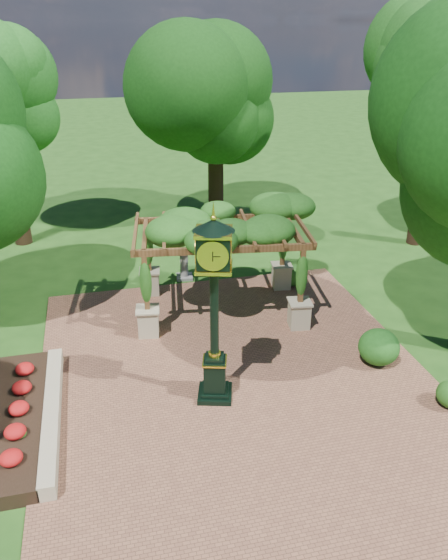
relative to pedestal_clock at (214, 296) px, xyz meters
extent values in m
plane|color=#1E4714|center=(0.72, -0.46, -2.82)|extent=(120.00, 120.00, 0.00)
cube|color=brown|center=(0.72, 0.54, -2.80)|extent=(10.00, 12.00, 0.04)
cube|color=#C6B793|center=(-3.88, 0.04, -2.62)|extent=(0.35, 5.00, 0.40)
cube|color=red|center=(-4.78, 0.04, -2.64)|extent=(1.50, 5.00, 0.36)
cube|color=black|center=(0.00, 0.00, -2.72)|extent=(1.02, 1.02, 0.12)
cube|color=black|center=(0.00, 0.00, -2.16)|extent=(0.64, 0.64, 0.93)
cube|color=yellow|center=(0.00, 0.00, -1.75)|extent=(0.71, 0.71, 0.04)
cylinder|color=black|center=(0.00, 0.00, -0.41)|extent=(0.25, 0.25, 2.37)
cube|color=black|center=(0.00, 0.00, 1.14)|extent=(0.89, 0.89, 0.72)
cylinder|color=beige|center=(-0.10, -0.35, 1.14)|extent=(0.60, 0.20, 0.62)
cone|color=black|center=(0.00, 0.00, 1.71)|extent=(1.14, 1.14, 0.26)
sphere|color=yellow|center=(0.00, 0.00, 1.86)|extent=(0.14, 0.14, 0.14)
cube|color=tan|center=(-1.25, 3.34, -2.37)|extent=(0.66, 0.66, 0.81)
cube|color=brown|center=(-1.25, 3.34, -1.08)|extent=(0.16, 0.16, 1.67)
cube|color=tan|center=(3.22, 2.74, -2.37)|extent=(0.66, 0.66, 0.81)
cube|color=brown|center=(3.22, 2.74, -1.08)|extent=(0.16, 0.16, 1.67)
cube|color=tan|center=(-0.89, 6.03, -2.37)|extent=(0.66, 0.66, 0.81)
cube|color=brown|center=(-0.89, 6.03, -1.08)|extent=(0.16, 0.16, 1.67)
cube|color=tan|center=(3.59, 5.42, -2.37)|extent=(0.66, 0.66, 0.81)
cube|color=brown|center=(3.59, 5.42, -1.08)|extent=(0.16, 0.16, 1.67)
cube|color=brown|center=(0.99, 3.04, -0.18)|extent=(5.21, 0.83, 0.20)
cube|color=brown|center=(1.35, 5.73, -0.18)|extent=(5.21, 0.83, 0.20)
ellipsoid|color=#215217|center=(1.17, 4.38, 0.07)|extent=(5.63, 3.93, 0.90)
cube|color=gray|center=(0.45, 7.01, -2.77)|extent=(0.63, 0.63, 0.10)
cylinder|color=gray|center=(0.45, 7.01, -2.30)|extent=(0.32, 0.32, 0.94)
cylinder|color=gray|center=(0.45, 7.01, -1.81)|extent=(0.60, 0.60, 0.05)
ellipsoid|color=#1D5618|center=(4.61, 0.39, -2.28)|extent=(1.41, 1.41, 0.99)
ellipsoid|color=#245518|center=(4.05, 5.46, -2.40)|extent=(1.11, 1.11, 0.76)
cylinder|color=black|center=(-5.53, 12.06, -1.16)|extent=(0.70, 0.70, 3.31)
cylinder|color=black|center=(3.12, 13.56, -1.36)|extent=(0.71, 0.71, 2.92)
ellipsoid|color=#11370D|center=(3.12, 13.56, 2.41)|extent=(4.75, 4.75, 4.61)
cylinder|color=black|center=(10.44, 8.18, -1.04)|extent=(0.66, 0.66, 3.56)
ellipsoid|color=#1C4E16|center=(10.44, 8.18, 3.56)|extent=(3.93, 3.93, 5.63)
camera|label=1|loc=(-2.36, -10.73, 5.65)|focal=35.00mm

